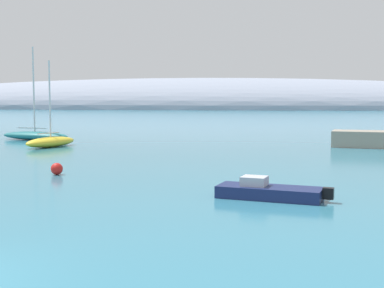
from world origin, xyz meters
TOP-DOWN VIEW (x-y plane):
  - distant_ridge at (-26.87, 230.35)m, footprint 360.55×78.00m
  - sailboat_teal_near_shore at (-16.01, 40.24)m, footprint 8.37×4.11m
  - sailboat_yellow_mid_mooring at (-11.10, 32.77)m, footprint 3.77×5.89m
  - motorboat_navy_foreground at (7.82, 11.16)m, footprint 4.96×2.57m
  - mooring_buoy_red at (-3.88, 16.62)m, footprint 0.67×0.67m

SIDE VIEW (x-z plane):
  - distant_ridge at x=-26.87m, z-range -14.28..14.28m
  - motorboat_navy_foreground at x=7.82m, z-range -0.15..0.77m
  - mooring_buoy_red at x=-3.88m, z-range 0.00..0.67m
  - sailboat_yellow_mid_mooring at x=-11.10m, z-range -3.31..4.34m
  - sailboat_teal_near_shore at x=-16.01m, z-range -4.29..5.34m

